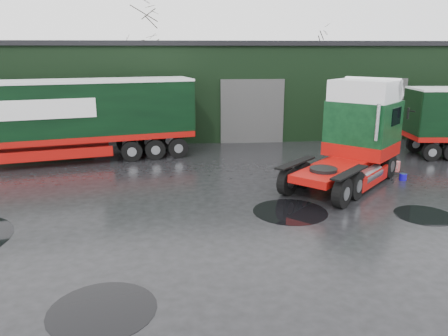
# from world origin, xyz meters

# --- Properties ---
(ground) EXTENTS (100.00, 100.00, 0.00)m
(ground) POSITION_xyz_m (0.00, 0.00, 0.00)
(ground) COLOR black
(warehouse) EXTENTS (32.40, 12.40, 6.30)m
(warehouse) POSITION_xyz_m (2.00, 20.00, 3.16)
(warehouse) COLOR black
(warehouse) RESTS_ON ground
(hero_tractor) EXTENTS (7.28, 7.39, 4.53)m
(hero_tractor) POSITION_xyz_m (4.50, 4.50, 2.26)
(hero_tractor) COLOR black
(hero_tractor) RESTS_ON ground
(trailer_left) EXTENTS (14.16, 6.13, 4.31)m
(trailer_left) POSITION_xyz_m (-8.65, 10.00, 2.16)
(trailer_left) COLOR silver
(trailer_left) RESTS_ON ground
(wash_bucket) EXTENTS (0.34, 0.34, 0.31)m
(wash_bucket) POSITION_xyz_m (7.63, 5.06, 0.15)
(wash_bucket) COLOR #1107A3
(wash_bucket) RESTS_ON ground
(tree_back_a) EXTENTS (4.40, 4.40, 9.50)m
(tree_back_a) POSITION_xyz_m (-6.00, 30.00, 4.75)
(tree_back_a) COLOR black
(tree_back_a) RESTS_ON ground
(tree_back_b) EXTENTS (4.40, 4.40, 7.50)m
(tree_back_b) POSITION_xyz_m (10.00, 30.00, 3.75)
(tree_back_b) COLOR black
(tree_back_b) RESTS_ON ground
(puddle_0) EXTENTS (2.50, 2.50, 0.01)m
(puddle_0) POSITION_xyz_m (-4.21, -4.24, 0.00)
(puddle_0) COLOR black
(puddle_0) RESTS_ON ground
(puddle_1) EXTENTS (2.75, 2.75, 0.01)m
(puddle_1) POSITION_xyz_m (1.56, 1.57, 0.00)
(puddle_1) COLOR black
(puddle_1) RESTS_ON ground
(puddle_4) EXTENTS (2.10, 2.10, 0.01)m
(puddle_4) POSITION_xyz_m (6.30, 0.79, 0.00)
(puddle_4) COLOR black
(puddle_4) RESTS_ON ground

